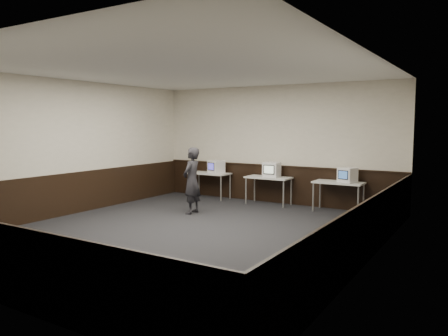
{
  "coord_description": "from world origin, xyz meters",
  "views": [
    {
      "loc": [
        5.08,
        -6.88,
        2.16
      ],
      "look_at": [
        -0.16,
        1.6,
        1.15
      ],
      "focal_mm": 35.0,
      "sensor_mm": 36.0,
      "label": 1
    }
  ],
  "objects_px": {
    "desk_center": "(268,179)",
    "person": "(192,181)",
    "emac_left": "(216,167)",
    "emac_right": "(347,175)",
    "desk_right": "(339,185)",
    "emac_center": "(272,170)",
    "desk_left": "(209,175)"
  },
  "relations": [
    {
      "from": "emac_left",
      "to": "emac_center",
      "type": "relative_size",
      "value": 1.03
    },
    {
      "from": "emac_left",
      "to": "emac_center",
      "type": "distance_m",
      "value": 1.77
    },
    {
      "from": "desk_right",
      "to": "emac_center",
      "type": "bearing_deg",
      "value": -179.15
    },
    {
      "from": "emac_center",
      "to": "emac_right",
      "type": "height_order",
      "value": "emac_center"
    },
    {
      "from": "desk_center",
      "to": "emac_right",
      "type": "height_order",
      "value": "emac_right"
    },
    {
      "from": "emac_left",
      "to": "emac_right",
      "type": "bearing_deg",
      "value": 15.91
    },
    {
      "from": "emac_left",
      "to": "emac_right",
      "type": "relative_size",
      "value": 1.02
    },
    {
      "from": "desk_right",
      "to": "emac_right",
      "type": "xyz_separation_m",
      "value": [
        0.22,
        -0.03,
        0.25
      ]
    },
    {
      "from": "emac_center",
      "to": "emac_left",
      "type": "bearing_deg",
      "value": 173.74
    },
    {
      "from": "emac_right",
      "to": "emac_center",
      "type": "bearing_deg",
      "value": -163.42
    },
    {
      "from": "desk_left",
      "to": "desk_center",
      "type": "xyz_separation_m",
      "value": [
        1.9,
        0.0,
        0.0
      ]
    },
    {
      "from": "emac_right",
      "to": "person",
      "type": "distance_m",
      "value": 3.76
    },
    {
      "from": "desk_center",
      "to": "desk_right",
      "type": "height_order",
      "value": "same"
    },
    {
      "from": "desk_center",
      "to": "person",
      "type": "xyz_separation_m",
      "value": [
        -1.06,
        -2.03,
        0.12
      ]
    },
    {
      "from": "desk_right",
      "to": "person",
      "type": "bearing_deg",
      "value": -145.5
    },
    {
      "from": "desk_right",
      "to": "person",
      "type": "height_order",
      "value": "person"
    },
    {
      "from": "person",
      "to": "emac_left",
      "type": "bearing_deg",
      "value": -168.95
    },
    {
      "from": "desk_left",
      "to": "desk_right",
      "type": "distance_m",
      "value": 3.8
    },
    {
      "from": "desk_right",
      "to": "emac_center",
      "type": "distance_m",
      "value": 1.82
    },
    {
      "from": "desk_center",
      "to": "person",
      "type": "height_order",
      "value": "person"
    },
    {
      "from": "emac_left",
      "to": "person",
      "type": "relative_size",
      "value": 0.3
    },
    {
      "from": "emac_left",
      "to": "desk_center",
      "type": "bearing_deg",
      "value": 16.28
    },
    {
      "from": "desk_right",
      "to": "person",
      "type": "distance_m",
      "value": 3.59
    },
    {
      "from": "emac_center",
      "to": "desk_right",
      "type": "bearing_deg",
      "value": -4.5
    },
    {
      "from": "emac_right",
      "to": "person",
      "type": "height_order",
      "value": "person"
    },
    {
      "from": "desk_center",
      "to": "desk_right",
      "type": "distance_m",
      "value": 1.9
    },
    {
      "from": "desk_right",
      "to": "emac_left",
      "type": "relative_size",
      "value": 2.52
    },
    {
      "from": "emac_right",
      "to": "person",
      "type": "relative_size",
      "value": 0.29
    },
    {
      "from": "emac_left",
      "to": "desk_left",
      "type": "bearing_deg",
      "value": -163.26
    },
    {
      "from": "desk_center",
      "to": "emac_center",
      "type": "relative_size",
      "value": 2.59
    },
    {
      "from": "desk_right",
      "to": "emac_center",
      "type": "relative_size",
      "value": 2.59
    },
    {
      "from": "emac_left",
      "to": "person",
      "type": "height_order",
      "value": "person"
    }
  ]
}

